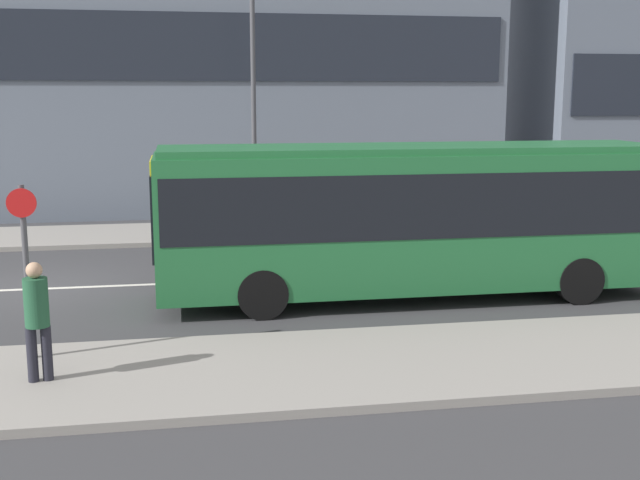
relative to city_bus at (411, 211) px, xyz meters
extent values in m
plane|color=#3A3A3D|center=(-7.64, 2.08, -1.82)|extent=(120.00, 120.00, 0.00)
cube|color=gray|center=(-7.64, 8.33, -1.75)|extent=(44.00, 3.50, 0.13)
cube|color=silver|center=(-7.64, 2.08, -1.82)|extent=(41.80, 0.16, 0.01)
cube|color=#1E232D|center=(-2.00, 11.55, 3.89)|extent=(17.05, 0.08, 2.20)
cube|color=#236B38|center=(0.01, 0.00, -0.15)|extent=(10.34, 2.43, 2.71)
cube|color=black|center=(0.01, 0.00, 0.25)|extent=(10.13, 2.46, 1.25)
cube|color=#236B38|center=(0.01, 0.00, 1.27)|extent=(10.18, 2.24, 0.14)
cube|color=black|center=(-5.18, 0.00, 0.09)|extent=(0.05, 2.14, 1.62)
cube|color=yellow|center=(-5.18, 0.00, 0.99)|extent=(0.04, 1.70, 0.32)
cylinder|color=black|center=(-3.19, -1.10, -1.34)|extent=(0.96, 0.28, 0.96)
cylinder|color=black|center=(-3.19, 1.10, -1.34)|extent=(0.96, 0.28, 0.96)
cylinder|color=black|center=(3.21, -1.10, -1.34)|extent=(0.96, 0.28, 0.96)
cylinder|color=black|center=(3.21, 1.10, -1.34)|extent=(0.96, 0.28, 0.96)
cube|color=maroon|center=(5.21, 5.53, -1.33)|extent=(4.57, 1.73, 0.68)
cube|color=#21262B|center=(5.08, 5.53, -0.77)|extent=(2.52, 1.52, 0.45)
cylinder|color=black|center=(6.63, 4.76, -1.52)|extent=(0.60, 0.18, 0.60)
cylinder|color=black|center=(6.63, 6.31, -1.52)|extent=(0.60, 0.18, 0.60)
cylinder|color=black|center=(3.80, 4.76, -1.52)|extent=(0.60, 0.18, 0.60)
cylinder|color=black|center=(3.80, 6.31, -1.52)|extent=(0.60, 0.18, 0.60)
cylinder|color=#23232D|center=(-6.82, -4.21, -1.29)|extent=(0.15, 0.15, 0.81)
cylinder|color=#23232D|center=(-6.62, -4.18, -1.29)|extent=(0.15, 0.15, 0.81)
cylinder|color=#235638|center=(-6.72, -4.20, -0.53)|extent=(0.34, 0.34, 0.70)
sphere|color=tan|center=(-6.72, -4.20, -0.07)|extent=(0.23, 0.23, 0.23)
cylinder|color=#4C4C51|center=(-7.02, -3.11, -0.33)|extent=(0.09, 0.09, 2.71)
cylinder|color=red|center=(-7.02, -3.17, 0.75)|extent=(0.44, 0.03, 0.44)
cylinder|color=#4C4C51|center=(-2.51, 7.38, 1.82)|extent=(0.14, 0.14, 7.01)
camera|label=1|loc=(-4.68, -15.68, 2.37)|focal=45.00mm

